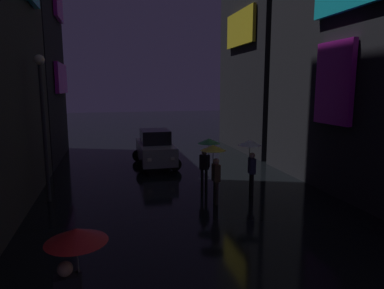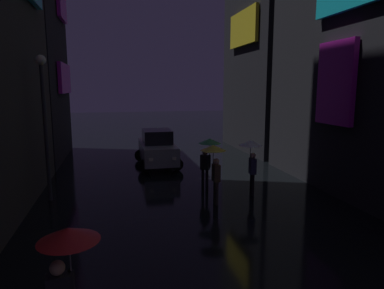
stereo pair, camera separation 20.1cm
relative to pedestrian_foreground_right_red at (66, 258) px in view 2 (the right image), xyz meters
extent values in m
cube|color=black|center=(-4.16, 16.04, 5.03)|extent=(4.00, 7.05, 13.39)
cube|color=#F226D8|center=(-2.01, 16.55, 2.96)|extent=(0.20, 3.88, 1.69)
cube|color=#F226D8|center=(8.69, 6.30, 2.60)|extent=(0.20, 2.02, 3.03)
cube|color=yellow|center=(8.69, 15.78, 6.05)|extent=(0.20, 4.22, 2.09)
sphere|color=tan|center=(-0.12, -0.05, -0.11)|extent=(0.22, 0.22, 0.22)
cylinder|color=black|center=(0.06, 0.02, -0.47)|extent=(0.09, 0.09, 0.50)
cylinder|color=slate|center=(0.06, 0.02, -0.13)|extent=(0.02, 0.02, 0.77)
cone|color=red|center=(0.06, 0.02, 0.35)|extent=(0.90, 0.90, 0.20)
cylinder|color=#38332D|center=(4.18, 6.21, -1.24)|extent=(0.12, 0.12, 0.85)
cylinder|color=#38332D|center=(4.17, 6.39, -1.24)|extent=(0.12, 0.12, 0.85)
cube|color=brown|center=(4.17, 6.30, -0.52)|extent=(0.24, 0.35, 0.60)
sphere|color=beige|center=(4.17, 6.30, -0.11)|extent=(0.22, 0.22, 0.22)
cylinder|color=brown|center=(4.11, 6.48, -0.47)|extent=(0.09, 0.09, 0.50)
cylinder|color=slate|center=(4.11, 6.48, -0.13)|extent=(0.02, 0.02, 0.77)
cone|color=yellow|center=(4.11, 6.48, 0.35)|extent=(0.90, 0.90, 0.20)
cylinder|color=black|center=(5.83, 6.90, -1.24)|extent=(0.12, 0.12, 0.85)
cylinder|color=black|center=(5.84, 7.08, -1.24)|extent=(0.12, 0.12, 0.85)
cube|color=#333859|center=(5.84, 6.99, -0.52)|extent=(0.25, 0.36, 0.60)
sphere|color=beige|center=(5.84, 6.99, -0.11)|extent=(0.22, 0.22, 0.22)
cylinder|color=#333859|center=(5.80, 7.18, -0.47)|extent=(0.09, 0.09, 0.50)
cylinder|color=slate|center=(5.80, 7.18, -0.13)|extent=(0.02, 0.02, 0.77)
cone|color=silver|center=(5.80, 7.18, 0.35)|extent=(0.90, 0.90, 0.20)
cylinder|color=black|center=(4.17, 8.13, -1.24)|extent=(0.12, 0.12, 0.85)
cylinder|color=black|center=(4.31, 8.01, -1.24)|extent=(0.12, 0.12, 0.85)
cube|color=black|center=(4.24, 8.07, -0.52)|extent=(0.40, 0.39, 0.60)
sphere|color=#9E7051|center=(4.24, 8.07, -0.11)|extent=(0.22, 0.22, 0.22)
cylinder|color=black|center=(4.41, 7.99, -0.47)|extent=(0.09, 0.09, 0.50)
cylinder|color=slate|center=(4.41, 7.99, -0.13)|extent=(0.02, 0.02, 0.77)
cone|color=green|center=(4.41, 7.99, 0.35)|extent=(0.90, 0.90, 0.20)
cube|color=#99999E|center=(2.90, 12.89, -0.90)|extent=(1.71, 4.10, 0.90)
cube|color=black|center=(2.90, 12.89, -0.10)|extent=(1.45, 1.85, 0.70)
cylinder|color=black|center=(3.71, 11.55, -1.35)|extent=(0.64, 0.22, 0.64)
cylinder|color=black|center=(2.10, 11.56, -1.35)|extent=(0.64, 0.22, 0.64)
cylinder|color=black|center=(3.71, 14.22, -1.35)|extent=(0.64, 0.22, 0.64)
cylinder|color=black|center=(2.10, 14.22, -1.35)|extent=(0.64, 0.22, 0.64)
cube|color=white|center=(3.45, 10.82, -0.90)|extent=(0.20, 0.06, 0.14)
cube|color=white|center=(2.35, 10.82, -0.90)|extent=(0.20, 0.06, 0.14)
cylinder|color=#2D2D33|center=(-1.66, 8.06, 0.77)|extent=(0.14, 0.14, 4.87)
sphere|color=#F9EFCC|center=(-1.66, 8.06, 3.38)|extent=(0.36, 0.36, 0.36)
camera|label=1|loc=(0.57, -4.87, 2.45)|focal=32.00mm
camera|label=2|loc=(0.77, -4.91, 2.45)|focal=32.00mm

